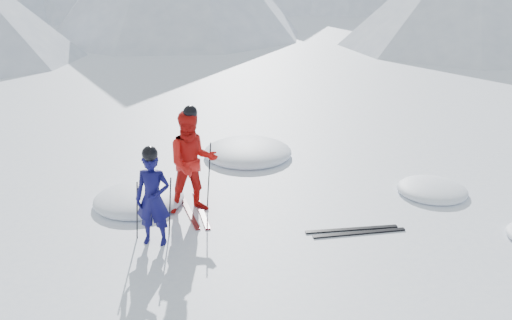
{
  "coord_description": "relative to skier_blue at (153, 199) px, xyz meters",
  "views": [
    {
      "loc": [
        -2.2,
        -8.78,
        4.61
      ],
      "look_at": [
        -1.35,
        0.5,
        1.1
      ],
      "focal_mm": 38.0,
      "sensor_mm": 36.0,
      "label": 1
    }
  ],
  "objects": [
    {
      "name": "pole_blue_right",
      "position": [
        0.25,
        0.25,
        -0.27
      ],
      "size": [
        0.11,
        0.07,
        1.09
      ],
      "primitive_type": "cylinder",
      "rotation": [
        -0.04,
        0.08,
        0.0
      ],
      "color": "black",
      "rests_on": "ground"
    },
    {
      "name": "ski_loose_a",
      "position": [
        3.47,
        0.13,
        -0.81
      ],
      "size": [
        1.7,
        0.17,
        0.03
      ],
      "primitive_type": "cube",
      "rotation": [
        0.0,
        0.0,
        1.62
      ],
      "color": "black",
      "rests_on": "ground"
    },
    {
      "name": "pole_red_right",
      "position": [
        0.94,
        1.35,
        -0.16
      ],
      "size": [
        0.13,
        0.09,
        1.32
      ],
      "primitive_type": "cylinder",
      "rotation": [
        -0.05,
        0.08,
        0.0
      ],
      "color": "black",
      "rests_on": "ground"
    },
    {
      "name": "ski_worn_left",
      "position": [
        0.52,
        1.2,
        -0.81
      ],
      "size": [
        0.48,
        1.68,
        0.03
      ],
      "primitive_type": "cube",
      "rotation": [
        0.0,
        0.0,
        0.23
      ],
      "color": "black",
      "rests_on": "ground"
    },
    {
      "name": "pole_blue_left",
      "position": [
        -0.3,
        0.15,
        -0.27
      ],
      "size": [
        0.11,
        0.08,
        1.09
      ],
      "primitive_type": "cylinder",
      "rotation": [
        0.05,
        0.08,
        0.0
      ],
      "color": "black",
      "rests_on": "ground"
    },
    {
      "name": "skier_red",
      "position": [
        0.64,
        1.2,
        0.17
      ],
      "size": [
        1.09,
        0.93,
        1.99
      ],
      "primitive_type": "imported",
      "rotation": [
        0.0,
        0.0,
        0.2
      ],
      "color": "red",
      "rests_on": "ground"
    },
    {
      "name": "pole_red_left",
      "position": [
        0.34,
        1.45,
        -0.16
      ],
      "size": [
        0.13,
        0.1,
        1.32
      ],
      "primitive_type": "cylinder",
      "rotation": [
        0.06,
        0.08,
        0.0
      ],
      "color": "black",
      "rests_on": "ground"
    },
    {
      "name": "skier_blue",
      "position": [
        0.0,
        0.0,
        0.0
      ],
      "size": [
        0.68,
        0.53,
        1.64
      ],
      "primitive_type": "imported",
      "rotation": [
        0.0,
        0.0,
        -0.24
      ],
      "color": "#0D0B47",
      "rests_on": "ground"
    },
    {
      "name": "snow_lumps",
      "position": [
        2.09,
        2.74,
        -0.82
      ],
      "size": [
        8.56,
        6.28,
        0.48
      ],
      "color": "white",
      "rests_on": "ground"
    },
    {
      "name": "ground",
      "position": [
        3.16,
        0.44,
        -0.82
      ],
      "size": [
        160.0,
        160.0,
        0.0
      ],
      "primitive_type": "plane",
      "color": "white",
      "rests_on": "ground"
    },
    {
      "name": "ski_loose_b",
      "position": [
        3.57,
        -0.02,
        -0.81
      ],
      "size": [
        1.7,
        0.23,
        0.03
      ],
      "primitive_type": "cube",
      "rotation": [
        0.0,
        0.0,
        1.65
      ],
      "color": "black",
      "rests_on": "ground"
    },
    {
      "name": "ski_worn_right",
      "position": [
        0.76,
        1.2,
        -0.81
      ],
      "size": [
        0.36,
        1.69,
        0.03
      ],
      "primitive_type": "cube",
      "rotation": [
        0.0,
        0.0,
        0.16
      ],
      "color": "black",
      "rests_on": "ground"
    }
  ]
}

